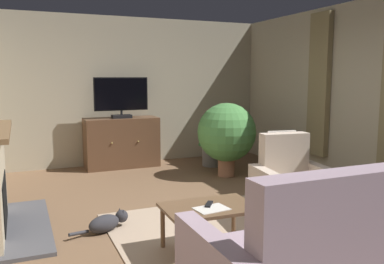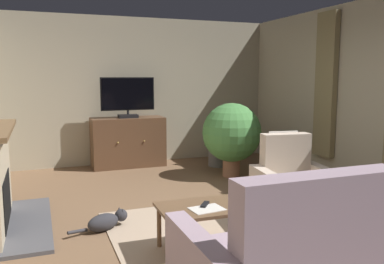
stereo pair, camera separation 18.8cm
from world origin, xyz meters
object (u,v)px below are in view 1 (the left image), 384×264
(armchair_by_fireplace, at_px, (296,194))
(cat, at_px, (107,222))
(television, at_px, (121,97))
(tv_remote, at_px, (209,204))
(tv_cabinet, at_px, (122,144))
(coffee_table, at_px, (209,212))
(potted_plant_tall_palm_by_window, at_px, (213,132))
(folded_newspaper, at_px, (212,209))
(potted_plant_small_fern_corner, at_px, (227,133))

(armchair_by_fireplace, bearing_deg, cat, 165.65)
(television, relative_size, tv_remote, 5.73)
(tv_cabinet, distance_m, cat, 3.22)
(coffee_table, height_order, potted_plant_tall_palm_by_window, potted_plant_tall_palm_by_window)
(television, xyz_separation_m, folded_newspaper, (-0.13, -4.00, -0.84))
(coffee_table, bearing_deg, potted_plant_small_fern_corner, 59.05)
(tv_remote, distance_m, cat, 1.24)
(armchair_by_fireplace, distance_m, cat, 2.14)
(tv_remote, xyz_separation_m, folded_newspaper, (-0.02, -0.10, -0.01))
(television, height_order, tv_remote, television)
(tv_cabinet, xyz_separation_m, folded_newspaper, (-0.13, -4.06, 0.02))
(armchair_by_fireplace, xyz_separation_m, cat, (-2.06, 0.53, -0.21))
(coffee_table, xyz_separation_m, potted_plant_tall_palm_by_window, (1.69, 3.39, 0.23))
(armchair_by_fireplace, bearing_deg, tv_cabinet, 107.97)
(potted_plant_small_fern_corner, bearing_deg, cat, -144.14)
(folded_newspaper, height_order, cat, folded_newspaper)
(tv_cabinet, relative_size, tv_remote, 7.78)
(television, height_order, coffee_table, television)
(coffee_table, bearing_deg, tv_cabinet, 88.47)
(tv_cabinet, relative_size, armchair_by_fireplace, 1.31)
(potted_plant_tall_palm_by_window, bearing_deg, folded_newspaper, -116.10)
(potted_plant_small_fern_corner, distance_m, cat, 2.96)
(tv_cabinet, bearing_deg, potted_plant_tall_palm_by_window, -20.02)
(cat, bearing_deg, potted_plant_small_fern_corner, 35.86)
(potted_plant_tall_palm_by_window, bearing_deg, armchair_by_fireplace, -97.75)
(potted_plant_tall_palm_by_window, distance_m, cat, 3.56)
(coffee_table, height_order, potted_plant_small_fern_corner, potted_plant_small_fern_corner)
(armchair_by_fireplace, bearing_deg, television, 108.23)
(television, bearing_deg, potted_plant_tall_palm_by_window, -18.29)
(tv_cabinet, height_order, armchair_by_fireplace, armchair_by_fireplace)
(television, relative_size, potted_plant_tall_palm_by_window, 0.88)
(potted_plant_tall_palm_by_window, height_order, cat, potted_plant_tall_palm_by_window)
(potted_plant_small_fern_corner, xyz_separation_m, cat, (-2.34, -1.69, -0.63))
(folded_newspaper, height_order, armchair_by_fireplace, armchair_by_fireplace)
(tv_cabinet, height_order, potted_plant_small_fern_corner, potted_plant_small_fern_corner)
(coffee_table, xyz_separation_m, armchair_by_fireplace, (1.27, 0.37, -0.08))
(tv_remote, bearing_deg, coffee_table, 26.22)
(tv_remote, relative_size, potted_plant_tall_palm_by_window, 0.15)
(coffee_table, bearing_deg, armchair_by_fireplace, 16.03)
(tv_cabinet, xyz_separation_m, potted_plant_small_fern_corner, (1.44, -1.38, 0.29))
(tv_cabinet, bearing_deg, armchair_by_fireplace, -72.03)
(television, height_order, folded_newspaper, television)
(cat, bearing_deg, tv_cabinet, 73.74)
(television, bearing_deg, tv_cabinet, 90.00)
(tv_cabinet, distance_m, armchair_by_fireplace, 3.79)
(tv_remote, height_order, armchair_by_fireplace, armchair_by_fireplace)
(television, relative_size, cat, 1.46)
(television, height_order, armchair_by_fireplace, television)
(tv_remote, bearing_deg, armchair_by_fireplace, 141.45)
(potted_plant_tall_palm_by_window, xyz_separation_m, cat, (-2.48, -2.50, -0.53))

